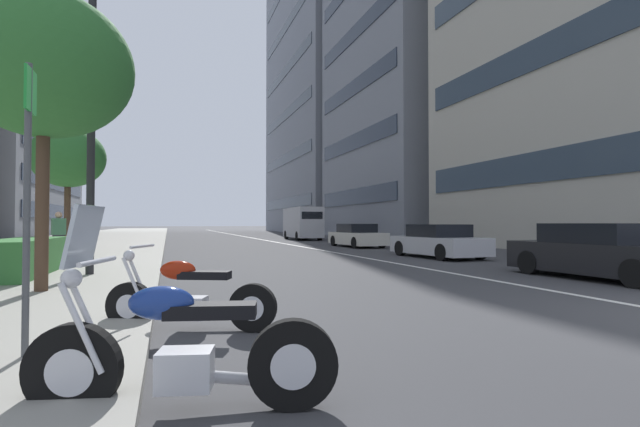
{
  "coord_description": "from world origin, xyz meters",
  "views": [
    {
      "loc": [
        -3.61,
        7.29,
        1.36
      ],
      "look_at": [
        12.75,
        1.73,
        1.73
      ],
      "focal_mm": 25.15,
      "sensor_mm": 36.0,
      "label": 1
    }
  ],
  "objects": [
    {
      "name": "motorcycle_under_tarp",
      "position": [
        -0.24,
        7.2,
        0.44
      ],
      "size": [
        0.76,
        2.16,
        1.49
      ],
      "rotation": [
        0.0,
        0.0,
        1.33
      ],
      "color": "black",
      "rests_on": "ground"
    },
    {
      "name": "clipped_hedge_bed",
      "position": [
        8.66,
        10.52,
        0.57
      ],
      "size": [
        4.17,
        1.1,
        0.83
      ],
      "primitive_type": "cube",
      "color": "#337033",
      "rests_on": "sidewalk_right_plaza"
    },
    {
      "name": "street_lamp_with_banners",
      "position": [
        8.18,
        8.65,
        5.16
      ],
      "size": [
        1.26,
        2.73,
        8.37
      ],
      "color": "#232326",
      "rests_on": "sidewalk_right_plaza"
    },
    {
      "name": "street_tree_far_plaza",
      "position": [
        15.15,
        10.84,
        3.79
      ],
      "size": [
        2.62,
        2.62,
        4.77
      ],
      "color": "#473323",
      "rests_on": "sidewalk_right_plaza"
    },
    {
      "name": "sidewalk_right_plaza",
      "position": [
        30.0,
        12.82,
        0.07
      ],
      "size": [
        160.0,
        10.7,
        0.15
      ],
      "primitive_type": "cube",
      "color": "gray",
      "rests_on": "ground"
    },
    {
      "name": "car_approaching_light",
      "position": [
        11.63,
        -2.81,
        0.61
      ],
      "size": [
        4.32,
        2.09,
        1.31
      ],
      "rotation": [
        0.0,
        0.0,
        0.05
      ],
      "color": "#B7B7BC",
      "rests_on": "ground"
    },
    {
      "name": "motorcycle_nearest_camera",
      "position": [
        2.31,
        7.03,
        0.41
      ],
      "size": [
        1.03,
        2.06,
        1.08
      ],
      "rotation": [
        0.0,
        0.0,
        1.16
      ],
      "color": "black",
      "rests_on": "ground"
    },
    {
      "name": "pedestrian_on_plaza",
      "position": [
        13.46,
        10.77,
        0.95
      ],
      "size": [
        0.4,
        0.47,
        1.59
      ],
      "rotation": [
        0.0,
        0.0,
        3.56
      ],
      "color": "#2D2D33",
      "rests_on": "sidewalk_right_plaza"
    },
    {
      "name": "delivery_van_ahead",
      "position": [
        31.7,
        -3.17,
        1.4
      ],
      "size": [
        6.03,
        2.19,
        2.62
      ],
      "rotation": [
        0.0,
        0.0,
        -0.03
      ],
      "color": "#B7B7BC",
      "rests_on": "ground"
    },
    {
      "name": "parking_sign_by_curb",
      "position": [
        1.11,
        8.51,
        1.75
      ],
      "size": [
        0.32,
        0.06,
        2.67
      ],
      "color": "#47494C",
      "rests_on": "sidewalk_right_plaza"
    },
    {
      "name": "office_tower_far_left_down_avenue",
      "position": [
        61.77,
        -19.73,
        27.25
      ],
      "size": [
        28.75,
        20.62,
        54.5
      ],
      "color": "gray",
      "rests_on": "ground"
    },
    {
      "name": "car_following_behind",
      "position": [
        4.53,
        -2.7,
        0.64
      ],
      "size": [
        4.31,
        2.0,
        1.35
      ],
      "rotation": [
        0.0,
        0.0,
        0.03
      ],
      "color": "black",
      "rests_on": "ground"
    },
    {
      "name": "lane_centre_stripe",
      "position": [
        35.0,
        0.0,
        0.0
      ],
      "size": [
        110.0,
        0.16,
        0.01
      ],
      "primitive_type": "cube",
      "color": "silver",
      "rests_on": "ground"
    },
    {
      "name": "street_tree_mid_sidewalk",
      "position": [
        5.54,
        9.42,
        4.18
      ],
      "size": [
        3.04,
        3.04,
        5.33
      ],
      "color": "#473323",
      "rests_on": "sidewalk_right_plaza"
    },
    {
      "name": "car_mid_block_traffic",
      "position": [
        19.91,
        -2.93,
        0.61
      ],
      "size": [
        4.44,
        1.98,
        1.32
      ],
      "rotation": [
        0.0,
        0.0,
        0.04
      ],
      "color": "beige",
      "rests_on": "ground"
    }
  ]
}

